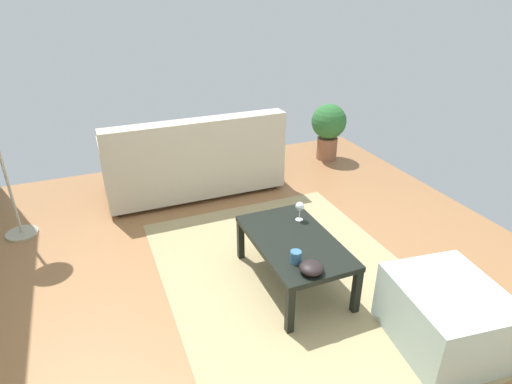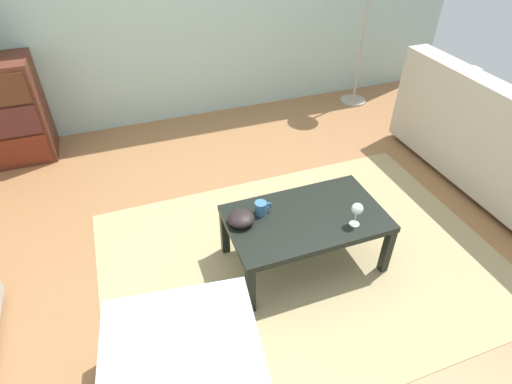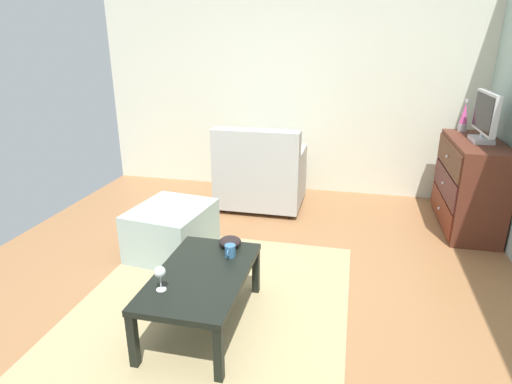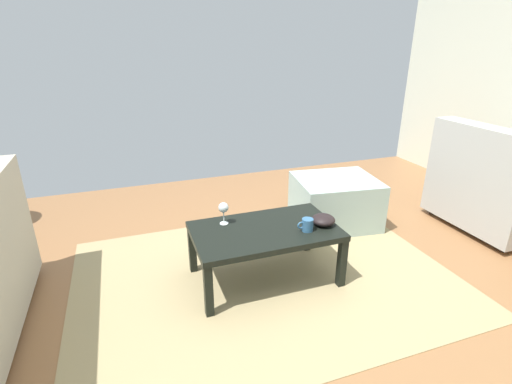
{
  "view_description": "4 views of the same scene",
  "coord_description": "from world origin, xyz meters",
  "px_view_note": "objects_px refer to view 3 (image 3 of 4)",
  "views": [
    {
      "loc": [
        -2.14,
        1.08,
        2.11
      ],
      "look_at": [
        0.27,
        0.09,
        0.81
      ],
      "focal_mm": 29.98,
      "sensor_mm": 36.0,
      "label": 1
    },
    {
      "loc": [
        -0.74,
        -1.87,
        2.07
      ],
      "look_at": [
        -0.12,
        -0.19,
        0.67
      ],
      "focal_mm": 28.93,
      "sensor_mm": 36.0,
      "label": 2
    },
    {
      "loc": [
        2.47,
        0.69,
        1.81
      ],
      "look_at": [
        -0.04,
        0.11,
        0.88
      ],
      "focal_mm": 30.02,
      "sensor_mm": 36.0,
      "label": 3
    },
    {
      "loc": [
        1.03,
        1.95,
        1.57
      ],
      "look_at": [
        0.29,
        -0.15,
        0.68
      ],
      "focal_mm": 26.81,
      "sensor_mm": 36.0,
      "label": 4
    }
  ],
  "objects_px": {
    "bowl_decorative": "(230,242)",
    "wine_glass": "(160,273)",
    "tv": "(485,116)",
    "lava_lamp": "(464,117)",
    "ottoman": "(172,230)",
    "coffee_table": "(201,279)",
    "armchair": "(261,175)",
    "dresser": "(469,185)",
    "mug": "(230,251)"
  },
  "relations": [
    {
      "from": "mug",
      "to": "armchair",
      "type": "height_order",
      "value": "armchair"
    },
    {
      "from": "wine_glass",
      "to": "mug",
      "type": "xyz_separation_m",
      "value": [
        -0.49,
        0.29,
        -0.07
      ]
    },
    {
      "from": "dresser",
      "to": "tv",
      "type": "distance_m",
      "value": 0.69
    },
    {
      "from": "wine_glass",
      "to": "mug",
      "type": "bearing_deg",
      "value": 149.87
    },
    {
      "from": "mug",
      "to": "ottoman",
      "type": "bearing_deg",
      "value": -132.08
    },
    {
      "from": "wine_glass",
      "to": "ottoman",
      "type": "bearing_deg",
      "value": -158.96
    },
    {
      "from": "bowl_decorative",
      "to": "lava_lamp",
      "type": "bearing_deg",
      "value": 138.58
    },
    {
      "from": "dresser",
      "to": "mug",
      "type": "height_order",
      "value": "dresser"
    },
    {
      "from": "bowl_decorative",
      "to": "armchair",
      "type": "height_order",
      "value": "armchair"
    },
    {
      "from": "bowl_decorative",
      "to": "dresser",
      "type": "bearing_deg",
      "value": 131.19
    },
    {
      "from": "lava_lamp",
      "to": "wine_glass",
      "type": "height_order",
      "value": "lava_lamp"
    },
    {
      "from": "tv",
      "to": "armchair",
      "type": "relative_size",
      "value": 0.69
    },
    {
      "from": "mug",
      "to": "wine_glass",
      "type": "bearing_deg",
      "value": -30.13
    },
    {
      "from": "coffee_table",
      "to": "tv",
      "type": "bearing_deg",
      "value": 135.24
    },
    {
      "from": "coffee_table",
      "to": "lava_lamp",
      "type": "bearing_deg",
      "value": 142.14
    },
    {
      "from": "tv",
      "to": "lava_lamp",
      "type": "height_order",
      "value": "tv"
    },
    {
      "from": "tv",
      "to": "armchair",
      "type": "height_order",
      "value": "tv"
    },
    {
      "from": "wine_glass",
      "to": "bowl_decorative",
      "type": "distance_m",
      "value": 0.69
    },
    {
      "from": "wine_glass",
      "to": "ottoman",
      "type": "distance_m",
      "value": 1.27
    },
    {
      "from": "coffee_table",
      "to": "wine_glass",
      "type": "distance_m",
      "value": 0.33
    },
    {
      "from": "lava_lamp",
      "to": "ottoman",
      "type": "bearing_deg",
      "value": -57.42
    },
    {
      "from": "bowl_decorative",
      "to": "ottoman",
      "type": "xyz_separation_m",
      "value": [
        -0.51,
        -0.69,
        -0.21
      ]
    },
    {
      "from": "coffee_table",
      "to": "armchair",
      "type": "distance_m",
      "value": 2.18
    },
    {
      "from": "coffee_table",
      "to": "wine_glass",
      "type": "relative_size",
      "value": 6.2
    },
    {
      "from": "dresser",
      "to": "tv",
      "type": "bearing_deg",
      "value": 38.48
    },
    {
      "from": "bowl_decorative",
      "to": "wine_glass",
      "type": "bearing_deg",
      "value": -20.91
    },
    {
      "from": "tv",
      "to": "ottoman",
      "type": "xyz_separation_m",
      "value": [
        1.18,
        -2.67,
        -0.91
      ]
    },
    {
      "from": "wine_glass",
      "to": "coffee_table",
      "type": "bearing_deg",
      "value": 145.7
    },
    {
      "from": "tv",
      "to": "armchair",
      "type": "distance_m",
      "value": 2.29
    },
    {
      "from": "coffee_table",
      "to": "ottoman",
      "type": "xyz_separation_m",
      "value": [
        -0.91,
        -0.61,
        -0.13
      ]
    },
    {
      "from": "wine_glass",
      "to": "dresser",
      "type": "bearing_deg",
      "value": 136.86
    },
    {
      "from": "tv",
      "to": "dresser",
      "type": "bearing_deg",
      "value": -141.52
    },
    {
      "from": "lava_lamp",
      "to": "ottoman",
      "type": "distance_m",
      "value": 3.2
    },
    {
      "from": "coffee_table",
      "to": "dresser",
      "type": "bearing_deg",
      "value": 135.98
    },
    {
      "from": "mug",
      "to": "ottoman",
      "type": "xyz_separation_m",
      "value": [
        -0.66,
        -0.73,
        -0.22
      ]
    },
    {
      "from": "coffee_table",
      "to": "ottoman",
      "type": "distance_m",
      "value": 1.1
    },
    {
      "from": "tv",
      "to": "lava_lamp",
      "type": "distance_m",
      "value": 0.5
    },
    {
      "from": "coffee_table",
      "to": "mug",
      "type": "relative_size",
      "value": 8.54
    },
    {
      "from": "wine_glass",
      "to": "bowl_decorative",
      "type": "relative_size",
      "value": 0.97
    },
    {
      "from": "tv",
      "to": "wine_glass",
      "type": "distance_m",
      "value": 3.28
    },
    {
      "from": "dresser",
      "to": "coffee_table",
      "type": "height_order",
      "value": "dresser"
    },
    {
      "from": "lava_lamp",
      "to": "mug",
      "type": "distance_m",
      "value": 3.05
    },
    {
      "from": "armchair",
      "to": "ottoman",
      "type": "bearing_deg",
      "value": -22.36
    },
    {
      "from": "wine_glass",
      "to": "lava_lamp",
      "type": "bearing_deg",
      "value": 142.44
    },
    {
      "from": "bowl_decorative",
      "to": "ottoman",
      "type": "bearing_deg",
      "value": -126.79
    },
    {
      "from": "coffee_table",
      "to": "bowl_decorative",
      "type": "relative_size",
      "value": 6.02
    },
    {
      "from": "mug",
      "to": "armchair",
      "type": "xyz_separation_m",
      "value": [
        -1.92,
        -0.21,
        -0.07
      ]
    },
    {
      "from": "mug",
      "to": "ottoman",
      "type": "distance_m",
      "value": 1.0
    },
    {
      "from": "wine_glass",
      "to": "bowl_decorative",
      "type": "bearing_deg",
      "value": 159.09
    },
    {
      "from": "lava_lamp",
      "to": "bowl_decorative",
      "type": "height_order",
      "value": "lava_lamp"
    }
  ]
}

